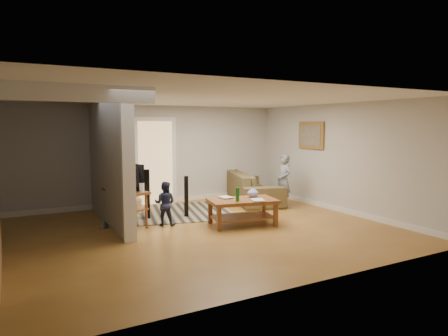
{
  "coord_description": "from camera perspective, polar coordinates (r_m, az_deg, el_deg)",
  "views": [
    {
      "loc": [
        -2.97,
        -6.75,
        1.98
      ],
      "look_at": [
        1.02,
        0.6,
        1.1
      ],
      "focal_mm": 32.0,
      "sensor_mm": 36.0,
      "label": 1
    }
  ],
  "objects": [
    {
      "name": "ground",
      "position": [
        7.63,
        -4.63,
        -9.05
      ],
      "size": [
        7.5,
        7.5,
        0.0
      ],
      "primitive_type": "plane",
      "color": "brown",
      "rests_on": "ground"
    },
    {
      "name": "room_shell",
      "position": [
        7.44,
        -13.59,
        1.81
      ],
      "size": [
        7.54,
        6.02,
        2.52
      ],
      "color": "#B6B2AE",
      "rests_on": "ground"
    },
    {
      "name": "area_rug",
      "position": [
        9.26,
        -8.09,
        -6.35
      ],
      "size": [
        3.32,
        2.72,
        0.01
      ],
      "primitive_type": "cube",
      "rotation": [
        0.0,
        0.0,
        -0.22
      ],
      "color": "black",
      "rests_on": "ground"
    },
    {
      "name": "sofa",
      "position": [
        10.71,
        3.96,
        -4.65
      ],
      "size": [
        1.73,
        2.81,
        0.77
      ],
      "primitive_type": "imported",
      "rotation": [
        0.0,
        0.0,
        1.28
      ],
      "color": "#3F381F",
      "rests_on": "ground"
    },
    {
      "name": "coffee_table",
      "position": [
        8.06,
        2.76,
        -5.26
      ],
      "size": [
        1.45,
        1.01,
        0.79
      ],
      "rotation": [
        0.0,
        0.0,
        -0.19
      ],
      "color": "brown",
      "rests_on": "ground"
    },
    {
      "name": "tv_console",
      "position": [
        8.19,
        -13.75,
        -3.49
      ],
      "size": [
        0.74,
        1.21,
        0.98
      ],
      "rotation": [
        0.0,
        0.0,
        0.29
      ],
      "color": "brown",
      "rests_on": "ground"
    },
    {
      "name": "speaker_left",
      "position": [
        8.77,
        -5.44,
        -4.07
      ],
      "size": [
        0.11,
        0.11,
        0.9
      ],
      "primitive_type": "cube",
      "rotation": [
        0.0,
        0.0,
        -0.28
      ],
      "color": "black",
      "rests_on": "ground"
    },
    {
      "name": "speaker_right",
      "position": [
        8.68,
        -10.89,
        -3.68
      ],
      "size": [
        0.14,
        0.14,
        1.07
      ],
      "primitive_type": "cube",
      "rotation": [
        0.0,
        0.0,
        -0.41
      ],
      "color": "black",
      "rests_on": "ground"
    },
    {
      "name": "toy_basket",
      "position": [
        9.29,
        -13.22,
        -5.27
      ],
      "size": [
        0.51,
        0.51,
        0.45
      ],
      "color": "olive",
      "rests_on": "ground"
    },
    {
      "name": "child",
      "position": [
        10.09,
        8.49,
        -5.37
      ],
      "size": [
        0.33,
        0.48,
        1.29
      ],
      "primitive_type": "imported",
      "rotation": [
        0.0,
        0.0,
        -1.61
      ],
      "color": "gray",
      "rests_on": "ground"
    },
    {
      "name": "toddler",
      "position": [
        8.17,
        -8.39,
        -8.08
      ],
      "size": [
        0.55,
        0.52,
        0.89
      ],
      "primitive_type": "imported",
      "rotation": [
        0.0,
        0.0,
        2.54
      ],
      "color": "#202544",
      "rests_on": "ground"
    }
  ]
}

